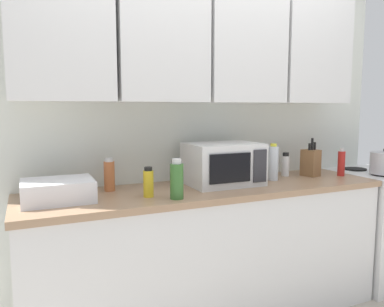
{
  "coord_description": "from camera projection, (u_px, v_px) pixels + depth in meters",
  "views": [
    {
      "loc": [
        -1.1,
        -2.46,
        1.41
      ],
      "look_at": [
        -0.11,
        -0.25,
        1.12
      ],
      "focal_mm": 35.15,
      "sensor_mm": 36.0,
      "label": 1
    }
  ],
  "objects": [
    {
      "name": "bottle_white_jar",
      "position": [
        285.0,
        165.0,
        2.85
      ],
      "size": [
        0.06,
        0.06,
        0.18
      ],
      "color": "white",
      "rests_on": "counter_run"
    },
    {
      "name": "bottle_clear_tall",
      "position": [
        273.0,
        163.0,
        2.67
      ],
      "size": [
        0.07,
        0.07,
        0.26
      ],
      "color": "silver",
      "rests_on": "counter_run"
    },
    {
      "name": "knife_block",
      "position": [
        311.0,
        162.0,
        2.85
      ],
      "size": [
        0.12,
        0.14,
        0.29
      ],
      "color": "brown",
      "rests_on": "counter_run"
    },
    {
      "name": "bottle_yellow_mustard",
      "position": [
        148.0,
        183.0,
        2.17
      ],
      "size": [
        0.06,
        0.06,
        0.18
      ],
      "color": "gold",
      "rests_on": "counter_run"
    },
    {
      "name": "bottle_spice_jar",
      "position": [
        109.0,
        175.0,
        2.33
      ],
      "size": [
        0.07,
        0.07,
        0.21
      ],
      "color": "#BC6638",
      "rests_on": "counter_run"
    },
    {
      "name": "stove_range",
      "position": [
        381.0,
        224.0,
        3.14
      ],
      "size": [
        0.76,
        0.64,
        0.91
      ],
      "color": "silver",
      "rests_on": "ground_plane"
    },
    {
      "name": "dish_rack",
      "position": [
        58.0,
        191.0,
        2.07
      ],
      "size": [
        0.38,
        0.3,
        0.12
      ],
      "primitive_type": "cube",
      "color": "silver",
      "rests_on": "counter_run"
    },
    {
      "name": "counter_run",
      "position": [
        210.0,
        252.0,
        2.52
      ],
      "size": [
        2.4,
        0.63,
        0.9
      ],
      "color": "silver",
      "rests_on": "ground_plane"
    },
    {
      "name": "microwave",
      "position": [
        223.0,
        164.0,
        2.53
      ],
      "size": [
        0.48,
        0.37,
        0.28
      ],
      "color": "silver",
      "rests_on": "counter_run"
    },
    {
      "name": "bottle_green_oil",
      "position": [
        177.0,
        180.0,
        2.12
      ],
      "size": [
        0.08,
        0.08,
        0.23
      ],
      "color": "#386B2D",
      "rests_on": "counter_run"
    },
    {
      "name": "bottle_red_sauce",
      "position": [
        341.0,
        163.0,
        2.85
      ],
      "size": [
        0.05,
        0.05,
        0.21
      ],
      "color": "red",
      "rests_on": "counter_run"
    },
    {
      "name": "wall_back_with_cabinets",
      "position": [
        196.0,
        84.0,
        2.59
      ],
      "size": [
        3.27,
        0.38,
        2.6
      ],
      "color": "silver",
      "rests_on": "ground_plane"
    }
  ]
}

